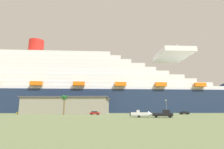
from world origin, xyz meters
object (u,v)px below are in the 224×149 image
pickup_truck (163,114)px  parked_car_yellow_taxi (22,113)px  palm_tree (64,100)px  parked_car_white_van (51,113)px  cruise_ship (79,89)px  parked_car_black_coupe (184,113)px  street_lamp (166,105)px  small_boat_on_trailer (142,114)px  parked_car_red_hatchback (95,113)px

pickup_truck → parked_car_yellow_taxi: 73.80m
palm_tree → parked_car_white_van: palm_tree is taller
cruise_ship → parked_car_black_coupe: 83.63m
street_lamp → parked_car_black_coupe: bearing=36.9°
cruise_ship → small_boat_on_trailer: 97.14m
parked_car_black_coupe → parked_car_yellow_taxi: (-80.75, 2.31, 0.00)m
small_boat_on_trailer → street_lamp: 31.23m
street_lamp → parked_car_white_van: bearing=169.5°
parked_car_red_hatchback → parked_car_yellow_taxi: 39.93m
parked_car_white_van → parked_car_black_coupe: bearing=-2.4°
small_boat_on_trailer → pickup_truck: bearing=-10.6°
small_boat_on_trailer → palm_tree: palm_tree is taller
parked_car_white_van → parked_car_yellow_taxi: (-14.96, -0.42, 0.00)m
pickup_truck → parked_car_red_hatchback: bearing=129.2°
pickup_truck → palm_tree: size_ratio=0.68×
cruise_ship → parked_car_black_coupe: bearing=-39.1°
cruise_ship → parked_car_red_hatchback: (21.57, -58.77, -17.18)m
parked_car_white_van → parked_car_yellow_taxi: 14.96m
small_boat_on_trailer → parked_car_black_coupe: bearing=56.0°
parked_car_yellow_taxi → cruise_ship: bearing=70.7°
street_lamp → parked_car_white_van: size_ratio=1.47×
pickup_truck → small_boat_on_trailer: 6.00m
street_lamp → parked_car_black_coupe: 13.17m
parked_car_black_coupe → parked_car_white_van: 65.85m
small_boat_on_trailer → parked_car_white_van: bearing=137.7°
street_lamp → palm_tree: bearing=-177.1°
parked_car_white_van → parked_car_yellow_taxi: same height
small_boat_on_trailer → palm_tree: bearing=140.8°
parked_car_black_coupe → palm_tree: bearing=-169.8°
pickup_truck → parked_car_yellow_taxi: size_ratio=1.26×
small_boat_on_trailer → parked_car_white_van: (-41.90, 38.14, -0.13)m
small_boat_on_trailer → parked_car_black_coupe: size_ratio=1.68×
palm_tree → parked_car_yellow_taxi: (-25.56, 12.20, -5.79)m
pickup_truck → parked_car_white_van: size_ratio=1.30×
street_lamp → parked_car_black_coupe: street_lamp is taller
pickup_truck → palm_tree: (-37.21, 26.63, 5.58)m
parked_car_black_coupe → parked_car_yellow_taxi: size_ratio=0.92×
cruise_ship → palm_tree: bearing=-82.3°
parked_car_red_hatchback → palm_tree: bearing=-168.3°
parked_car_black_coupe → parked_car_white_van: size_ratio=0.95×
parked_car_black_coupe → parked_car_yellow_taxi: bearing=178.4°
cruise_ship → parked_car_yellow_taxi: size_ratio=63.49×
cruise_ship → parked_car_white_van: bearing=-92.7°
parked_car_white_van → street_lamp: bearing=-10.5°
parked_car_yellow_taxi → parked_car_red_hatchback: bearing=-13.7°
palm_tree → parked_car_red_hatchback: size_ratio=1.90×
small_boat_on_trailer → parked_car_yellow_taxi: bearing=146.4°
parked_car_white_van → pickup_truck: bearing=-39.4°
pickup_truck → small_boat_on_trailer: size_ratio=0.82×
small_boat_on_trailer → street_lamp: street_lamp is taller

